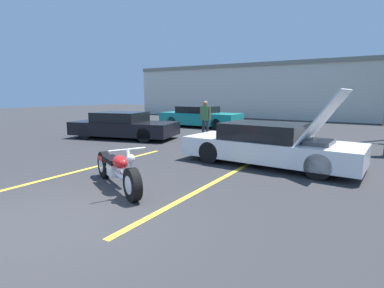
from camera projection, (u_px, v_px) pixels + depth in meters
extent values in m
plane|color=#2D2D30|center=(47.00, 228.00, 4.36)|extent=(80.00, 80.00, 0.00)
cube|color=yellow|center=(94.00, 167.00, 8.03)|extent=(0.12, 5.41, 0.01)
cube|color=yellow|center=(205.00, 187.00, 6.26)|extent=(0.12, 5.41, 0.01)
cube|color=beige|center=(320.00, 91.00, 23.14)|extent=(32.00, 4.00, 4.40)
cube|color=gray|center=(321.00, 63.00, 22.80)|extent=(32.00, 4.20, 0.30)
cylinder|color=black|center=(132.00, 185.00, 5.44)|extent=(0.63, 0.42, 0.62)
cylinder|color=black|center=(104.00, 165.00, 6.98)|extent=(0.63, 0.42, 0.62)
cylinder|color=silver|center=(132.00, 185.00, 5.44)|extent=(0.38, 0.30, 0.34)
cylinder|color=silver|center=(104.00, 165.00, 6.98)|extent=(0.38, 0.30, 0.34)
cylinder|color=silver|center=(117.00, 173.00, 6.20)|extent=(1.45, 0.81, 0.12)
cube|color=silver|center=(115.00, 169.00, 6.31)|extent=(0.43, 0.38, 0.28)
ellipsoid|color=red|center=(120.00, 162.00, 5.93)|extent=(0.57, 0.48, 0.26)
cube|color=black|center=(112.00, 160.00, 6.40)|extent=(0.72, 0.54, 0.10)
cube|color=red|center=(105.00, 158.00, 6.91)|extent=(0.40, 0.35, 0.10)
cylinder|color=silver|center=(130.00, 166.00, 5.46)|extent=(0.31, 0.20, 0.62)
cylinder|color=silver|center=(127.00, 150.00, 5.50)|extent=(0.35, 0.64, 0.04)
sphere|color=silver|center=(131.00, 159.00, 5.40)|extent=(0.16, 0.16, 0.16)
cylinder|color=silver|center=(116.00, 170.00, 6.62)|extent=(1.11, 0.62, 0.09)
cube|color=white|center=(269.00, 149.00, 8.22)|extent=(4.78, 2.01, 0.53)
cube|color=black|center=(264.00, 131.00, 8.25)|extent=(2.20, 1.68, 0.45)
cylinder|color=black|center=(318.00, 166.00, 6.81)|extent=(0.63, 0.26, 0.62)
cylinder|color=black|center=(332.00, 155.00, 8.03)|extent=(0.63, 0.26, 0.62)
cylinder|color=black|center=(210.00, 152.00, 8.46)|extent=(0.63, 0.26, 0.62)
cylinder|color=black|center=(234.00, 145.00, 9.68)|extent=(0.63, 0.26, 0.62)
cube|color=white|center=(324.00, 117.00, 7.31)|extent=(1.07, 1.65, 1.37)
cube|color=#4C4C51|center=(320.00, 146.00, 7.45)|extent=(0.66, 0.99, 0.28)
cube|color=black|center=(124.00, 128.00, 13.23)|extent=(4.89, 2.93, 0.57)
cube|color=black|center=(120.00, 117.00, 13.21)|extent=(2.40, 2.15, 0.42)
cylinder|color=black|center=(145.00, 135.00, 12.04)|extent=(0.64, 0.36, 0.61)
cylinder|color=black|center=(161.00, 130.00, 13.61)|extent=(0.64, 0.36, 0.61)
cylinder|color=black|center=(85.00, 132.00, 12.90)|extent=(0.64, 0.36, 0.61)
cylinder|color=black|center=(108.00, 128.00, 14.48)|extent=(0.64, 0.36, 0.61)
cube|color=teal|center=(201.00, 118.00, 17.75)|extent=(4.75, 1.95, 0.67)
cube|color=black|center=(198.00, 109.00, 17.75)|extent=(2.15, 1.72, 0.38)
cylinder|color=black|center=(216.00, 124.00, 16.33)|extent=(0.62, 0.23, 0.61)
cylinder|color=black|center=(229.00, 122.00, 17.74)|extent=(0.62, 0.23, 0.61)
cylinder|color=black|center=(172.00, 122.00, 17.82)|extent=(0.62, 0.23, 0.61)
cylinder|color=black|center=(187.00, 120.00, 19.22)|extent=(0.62, 0.23, 0.61)
cylinder|color=#333338|center=(203.00, 129.00, 13.23)|extent=(0.12, 0.12, 0.80)
cylinder|color=#333338|center=(207.00, 130.00, 13.13)|extent=(0.12, 0.12, 0.80)
cube|color=#4C7F47|center=(205.00, 113.00, 13.06)|extent=(0.36, 0.20, 0.63)
cylinder|color=#9E704C|center=(201.00, 112.00, 13.17)|extent=(0.08, 0.08, 0.57)
cylinder|color=#9E704C|center=(210.00, 113.00, 12.94)|extent=(0.08, 0.08, 0.57)
sphere|color=#9E704C|center=(205.00, 103.00, 12.99)|extent=(0.22, 0.22, 0.22)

